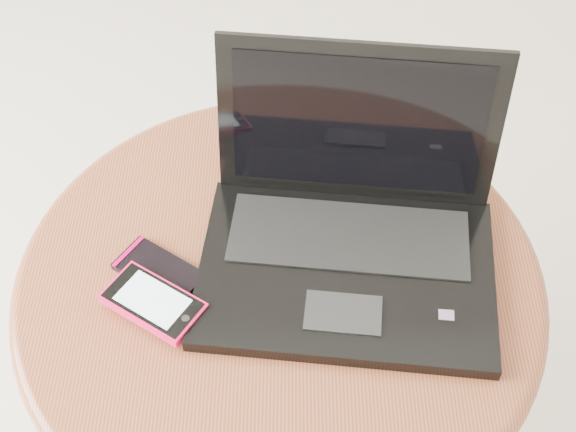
{
  "coord_description": "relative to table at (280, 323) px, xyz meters",
  "views": [
    {
      "loc": [
        0.13,
        -0.59,
        1.28
      ],
      "look_at": [
        0.12,
        0.01,
        0.56
      ],
      "focal_mm": 50.55,
      "sensor_mm": 36.0,
      "label": 1
    }
  ],
  "objects": [
    {
      "name": "laptop",
      "position": [
        0.08,
        0.04,
        0.15
      ],
      "size": [
        0.36,
        0.31,
        0.22
      ],
      "color": "black",
      "rests_on": "table"
    },
    {
      "name": "phone_pink",
      "position": [
        -0.14,
        -0.05,
        0.12
      ],
      "size": [
        0.13,
        0.11,
        0.01
      ],
      "color": "#E2134A",
      "rests_on": "phone_black"
    },
    {
      "name": "phone_black",
      "position": [
        -0.14,
        0.0,
        0.11
      ],
      "size": [
        0.11,
        0.1,
        0.01
      ],
      "color": "black",
      "rests_on": "table"
    },
    {
      "name": "table",
      "position": [
        0.0,
        0.0,
        0.0
      ],
      "size": [
        0.63,
        0.63,
        0.5
      ],
      "color": "brown",
      "rests_on": "ground"
    }
  ]
}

